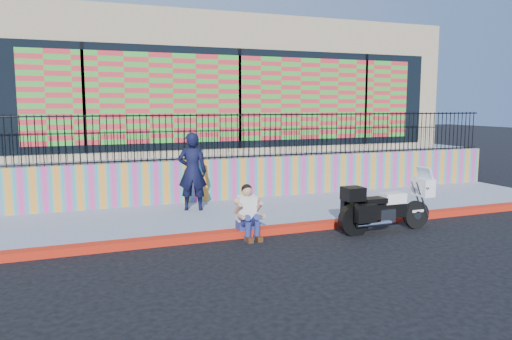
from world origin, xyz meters
name	(u,v)px	position (x,y,z in m)	size (l,w,h in m)	color
ground	(304,230)	(0.00, 0.00, 0.00)	(90.00, 90.00, 0.00)	black
red_curb	(304,227)	(0.00, 0.00, 0.07)	(16.00, 0.30, 0.15)	red
sidewalk	(274,212)	(0.00, 1.65, 0.07)	(16.00, 3.00, 0.15)	gray
mural_wall	(251,178)	(0.00, 3.25, 0.70)	(16.00, 0.20, 1.10)	#DD3A91
metal_fence	(251,136)	(0.00, 3.25, 1.85)	(15.80, 0.04, 1.20)	black
elevated_platform	(202,161)	(0.00, 8.35, 0.62)	(16.00, 10.00, 1.25)	gray
storefront_building	(202,89)	(0.00, 8.13, 3.25)	(14.00, 8.06, 4.00)	tan
police_motorcycle	(385,206)	(1.52, -0.72, 0.57)	(2.17, 0.72, 1.35)	black
police_officer	(192,171)	(-1.89, 2.23, 1.09)	(0.69, 0.45, 1.88)	black
seated_man	(249,216)	(-1.33, -0.17, 0.45)	(0.54, 0.71, 1.06)	navy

